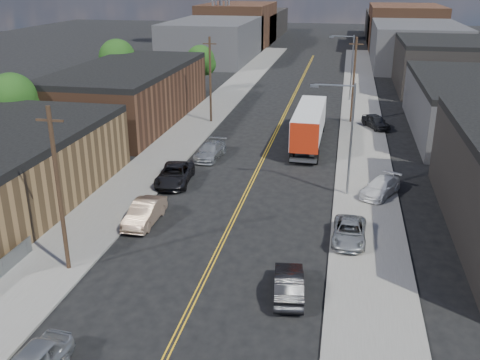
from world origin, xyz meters
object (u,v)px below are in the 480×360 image
at_px(car_left_b, 145,213).
at_px(car_left_c, 175,174).
at_px(semi_truck, 310,121).
at_px(car_left_d, 210,151).
at_px(car_right_lot_a, 349,232).
at_px(car_right_oncoming, 289,284).
at_px(car_right_lot_b, 381,187).
at_px(car_right_lot_c, 376,121).

relative_size(car_left_b, car_left_c, 0.86).
relative_size(semi_truck, car_left_d, 3.03).
height_order(car_left_b, car_left_d, car_left_b).
bearing_deg(car_right_lot_a, car_left_d, 132.71).
bearing_deg(car_left_d, car_left_b, -88.47).
bearing_deg(car_left_c, car_left_d, 73.92).
bearing_deg(car_left_b, car_left_d, 86.96).
height_order(car_right_oncoming, car_right_lot_a, car_right_oncoming).
xyz_separation_m(car_left_c, car_right_lot_b, (16.92, 0.33, 0.04)).
xyz_separation_m(semi_truck, car_right_lot_b, (6.64, -13.77, -1.48)).
xyz_separation_m(car_left_b, car_right_lot_c, (17.03, 28.70, 0.10)).
distance_m(car_left_d, car_right_lot_b, 16.97).
distance_m(car_left_b, car_left_d, 14.96).
distance_m(car_left_b, car_right_lot_c, 33.37).
height_order(semi_truck, car_right_lot_a, semi_truck).
xyz_separation_m(car_left_c, car_right_lot_a, (14.53, -8.13, 0.01)).
distance_m(car_left_c, car_right_lot_c, 27.08).
height_order(car_left_b, car_right_oncoming, car_left_b).
bearing_deg(car_left_c, car_left_b, -93.23).
distance_m(car_left_c, car_right_lot_a, 16.65).
height_order(semi_truck, car_left_c, semi_truck).
height_order(semi_truck, car_left_b, semi_truck).
distance_m(car_right_lot_b, car_right_lot_c, 20.48).
relative_size(car_left_b, car_right_lot_b, 1.05).
bearing_deg(car_right_oncoming, car_right_lot_a, -121.17).
relative_size(car_left_c, car_left_d, 1.10).
bearing_deg(car_left_b, car_right_lot_b, 27.20).
bearing_deg(car_left_c, car_right_lot_a, -34.64).
bearing_deg(car_right_lot_a, car_left_c, 152.45).
bearing_deg(car_right_lot_c, car_right_lot_b, -117.34).
bearing_deg(semi_truck, car_right_lot_b, -63.55).
bearing_deg(car_right_oncoming, car_left_b, -39.78).
xyz_separation_m(car_left_d, car_right_oncoming, (10.00, -22.15, 0.00)).
bearing_deg(semi_truck, car_right_lot_a, -78.47).
xyz_separation_m(car_right_oncoming, car_right_lot_c, (6.00, 35.92, 0.16)).
relative_size(car_right_oncoming, car_right_lot_a, 0.98).
height_order(semi_truck, car_right_lot_c, semi_truck).
bearing_deg(semi_truck, car_left_d, -141.03).
distance_m(car_left_b, car_left_c, 7.89).
xyz_separation_m(car_left_b, car_left_d, (1.03, 14.93, -0.06)).
bearing_deg(car_left_d, semi_truck, 43.72).
height_order(car_left_c, car_left_d, car_left_c).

